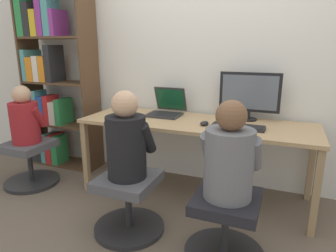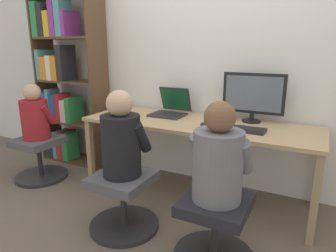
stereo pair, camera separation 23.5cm
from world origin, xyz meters
TOP-DOWN VIEW (x-y plane):
  - ground_plane at (0.00, 0.00)m, footprint 14.00×14.00m
  - wall_back at (0.00, 0.73)m, footprint 10.00×0.05m
  - desk at (0.00, 0.33)m, footprint 2.04×0.67m
  - desktop_monitor at (0.41, 0.56)m, footprint 0.53×0.16m
  - laptop at (-0.34, 0.49)m, footprint 0.31×0.34m
  - keyboard at (0.38, 0.25)m, footprint 0.42×0.16m
  - computer_mouse_by_keyboard at (0.10, 0.24)m, footprint 0.07×0.11m
  - office_chair_left at (0.43, -0.41)m, footprint 0.52×0.52m
  - office_chair_right at (-0.29, -0.39)m, footprint 0.52×0.52m
  - person_at_monitor at (0.43, -0.41)m, footprint 0.37×0.31m
  - person_at_laptop at (-0.29, -0.38)m, footprint 0.34×0.30m
  - bookshelf at (-1.72, 0.47)m, footprint 0.84×0.31m
  - office_chair_side at (-1.59, -0.06)m, footprint 0.52×0.52m
  - person_near_shelf at (-1.59, -0.05)m, footprint 0.33×0.28m

SIDE VIEW (x-z plane):
  - ground_plane at x=0.00m, z-range 0.00..0.00m
  - office_chair_left at x=0.43m, z-range 0.01..0.44m
  - office_chair_right at x=-0.29m, z-range 0.01..0.44m
  - office_chair_side at x=-1.59m, z-range 0.01..0.44m
  - desk at x=0.00m, z-range 0.29..0.99m
  - person_near_shelf at x=-1.59m, z-range 0.40..0.95m
  - person_at_monitor at x=0.43m, z-range 0.39..1.00m
  - person_at_laptop at x=-0.29m, z-range 0.40..1.02m
  - keyboard at x=0.38m, z-range 0.70..0.73m
  - computer_mouse_by_keyboard at x=0.10m, z-range 0.70..0.73m
  - laptop at x=-0.34m, z-range 0.63..0.88m
  - desktop_monitor at x=0.41m, z-range 0.72..1.14m
  - bookshelf at x=-1.72m, z-range -0.01..1.90m
  - wall_back at x=0.00m, z-range 0.00..2.60m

